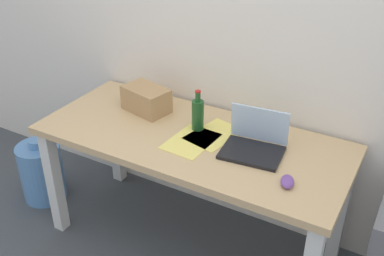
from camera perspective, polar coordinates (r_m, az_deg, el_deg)
name	(u,v)px	position (r m, az deg, el deg)	size (l,w,h in m)	color
ground_plane	(192,240)	(2.87, 0.00, -13.73)	(8.00, 8.00, 0.00)	#42474C
back_wall	(230,11)	(2.54, 4.79, 14.26)	(5.20, 0.08, 2.60)	silver
desk	(192,152)	(2.48, 0.00, -3.05)	(1.66, 0.72, 0.74)	tan
laptop_right	(254,143)	(2.30, 7.75, -1.92)	(0.32, 0.27, 0.21)	black
beer_bottle	(198,114)	(2.44, 0.73, 1.73)	(0.06, 0.06, 0.23)	#1E5123
computer_mouse	(287,181)	(2.11, 11.78, -6.53)	(0.06, 0.10, 0.03)	#724799
cardboard_box	(146,99)	(2.66, -5.72, 3.57)	(0.26, 0.17, 0.14)	tan
paper_sheet_center	(191,141)	(2.38, -0.12, -1.63)	(0.21, 0.30, 0.00)	#F4E06B
paper_sheet_near_back	(215,135)	(2.44, 2.82, -0.82)	(0.21, 0.30, 0.00)	#F4E06B
water_cooler_jug	(42,171)	(3.24, -18.17, -5.15)	(0.29, 0.29, 0.45)	#598CC6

